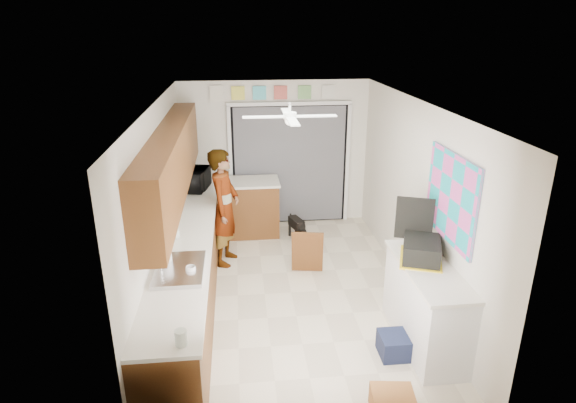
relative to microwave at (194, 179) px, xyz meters
name	(u,v)px	position (x,y,z in m)	size (l,w,h in m)	color
floor	(291,292)	(1.33, -1.67, -1.10)	(5.00, 5.00, 0.00)	beige
ceiling	(292,104)	(1.33, -1.67, 1.40)	(5.00, 5.00, 0.00)	white
wall_back	(275,154)	(1.33, 0.83, 0.15)	(3.20, 3.20, 0.00)	silver
wall_front	(329,321)	(1.33, -4.17, 0.15)	(3.20, 3.20, 0.00)	silver
wall_left	(160,210)	(-0.27, -1.67, 0.15)	(5.00, 5.00, 0.00)	silver
wall_right	(416,200)	(2.93, -1.67, 0.15)	(5.00, 5.00, 0.00)	silver
left_base_cabinets	(190,267)	(0.03, -1.67, -0.65)	(0.60, 4.80, 0.90)	brown
left_countertop	(188,234)	(0.04, -1.67, -0.18)	(0.62, 4.80, 0.04)	white
upper_cabinets	(172,162)	(-0.11, -1.47, 0.70)	(0.32, 4.00, 0.80)	brown
sink_basin	(180,270)	(0.04, -2.67, -0.14)	(0.50, 0.76, 0.06)	silver
faucet	(160,263)	(-0.15, -2.67, -0.05)	(0.03, 0.03, 0.22)	silver
peninsula_base	(248,209)	(0.83, 0.33, -0.65)	(1.00, 0.60, 0.90)	brown
peninsula_top	(247,182)	(0.83, 0.33, -0.18)	(1.04, 0.64, 0.04)	white
back_opening_recess	(290,165)	(1.58, 0.80, -0.05)	(2.00, 0.06, 2.10)	black
curtain_panel	(290,166)	(1.58, 0.76, -0.05)	(1.90, 0.03, 2.05)	slate
door_trim_left	(231,167)	(0.56, 0.77, -0.05)	(0.06, 0.04, 2.10)	white
door_trim_right	(347,164)	(2.60, 0.77, -0.05)	(0.06, 0.04, 2.10)	white
door_trim_head	(290,104)	(1.58, 0.77, 1.02)	(2.10, 0.04, 0.06)	white
header_frame_0	(238,93)	(0.73, 0.80, 1.20)	(0.22, 0.02, 0.22)	#E8E34D
header_frame_1	(259,93)	(1.08, 0.80, 1.20)	(0.22, 0.02, 0.22)	#53CCDE
header_frame_2	(281,93)	(1.43, 0.80, 1.20)	(0.22, 0.02, 0.22)	#CF574D
header_frame_3	(305,92)	(1.83, 0.80, 1.20)	(0.22, 0.02, 0.22)	#73AE63
header_frame_4	(328,92)	(2.23, 0.80, 1.20)	(0.22, 0.02, 0.22)	silver
route66_sign	(216,94)	(0.38, 0.80, 1.20)	(0.22, 0.02, 0.26)	silver
right_counter_base	(426,307)	(2.68, -2.87, -0.65)	(0.50, 1.40, 0.90)	white
right_counter_top	(429,269)	(2.67, -2.87, -0.18)	(0.54, 1.44, 0.04)	white
abstract_painting	(451,198)	(2.91, -2.67, 0.55)	(0.03, 1.15, 0.95)	#E253AF
ceiling_fan	(290,116)	(1.33, -1.47, 1.22)	(1.14, 1.14, 0.24)	white
microwave	(194,179)	(0.00, 0.00, 0.00)	(0.58, 0.39, 0.32)	black
soap_bottle	(175,227)	(-0.10, -1.82, -0.01)	(0.11, 0.11, 0.29)	silver
cup	(191,270)	(0.16, -2.73, -0.12)	(0.11, 0.11, 0.08)	white
jar_a	(181,338)	(0.18, -3.92, -0.09)	(0.10, 0.10, 0.14)	silver
paper_towel_roll	(166,254)	(-0.12, -2.49, -0.04)	(0.11, 0.11, 0.24)	white
suitcase	(422,250)	(2.65, -2.67, -0.05)	(0.39, 0.52, 0.22)	black
suitcase_rim	(421,259)	(2.65, -2.67, -0.16)	(0.44, 0.58, 0.02)	yellow
suitcase_lid	(414,219)	(2.65, -2.38, 0.20)	(0.42, 0.03, 0.50)	black
cardboard_box	(392,403)	(2.00, -3.87, -0.98)	(0.38, 0.29, 0.24)	#B76E39
navy_crate	(398,345)	(2.33, -3.06, -0.98)	(0.40, 0.33, 0.24)	#161D37
cabinet_door_panel	(307,252)	(1.61, -1.16, -0.77)	(0.45, 0.03, 0.67)	brown
man	(224,208)	(0.46, -0.67, -0.23)	(0.63, 0.42, 1.74)	white
dog	(296,227)	(1.61, 0.05, -0.90)	(0.21, 0.50, 0.39)	black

